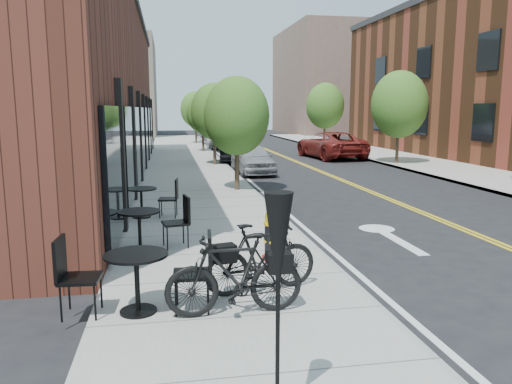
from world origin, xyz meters
TOP-DOWN VIEW (x-y plane):
  - ground at (0.00, 0.00)m, footprint 120.00×120.00m
  - sidewalk_near at (-2.00, 10.00)m, footprint 4.00×70.00m
  - sidewalk_far at (10.00, 10.00)m, footprint 4.00×70.00m
  - building_near at (-6.50, 14.00)m, footprint 5.00×28.00m
  - bg_building_left at (-8.00, 48.00)m, footprint 8.00×14.00m
  - bg_building_right at (16.00, 50.00)m, footprint 10.00×16.00m
  - tree_near_a at (-0.60, 9.00)m, footprint 2.20×2.20m
  - tree_near_b at (-0.60, 17.00)m, footprint 2.30×2.30m
  - tree_near_c at (-0.60, 25.00)m, footprint 2.10×2.10m
  - tree_near_d at (-0.60, 33.00)m, footprint 2.40×2.40m
  - tree_far_b at (8.60, 16.00)m, footprint 2.80×2.80m
  - tree_far_c at (8.60, 28.00)m, footprint 2.80×2.80m
  - fire_hydrant at (-1.05, 0.92)m, footprint 0.51×0.51m
  - bicycle_left at (-2.09, -1.43)m, footprint 1.86×0.57m
  - bicycle_right at (-1.57, -0.65)m, footprint 1.85×0.89m
  - bistro_set_a at (-3.37, -1.12)m, footprint 2.00×0.90m
  - bistro_set_b at (-3.49, 1.95)m, footprint 1.94×0.96m
  - bistro_set_c at (-3.60, 5.02)m, footprint 1.84×0.87m
  - patio_umbrella at (-2.04, -3.86)m, footprint 0.33×0.33m
  - parked_car_a at (0.80, 14.02)m, footprint 1.68×3.89m
  - parked_car_b at (0.80, 19.33)m, footprint 2.30×4.99m
  - parked_car_c at (1.10, 29.24)m, footprint 2.79×5.41m
  - parked_car_far at (6.44, 20.17)m, footprint 3.13×5.79m

SIDE VIEW (x-z plane):
  - ground at x=0.00m, z-range 0.00..0.00m
  - sidewalk_near at x=-2.00m, z-range 0.00..0.12m
  - sidewalk_far at x=10.00m, z-range 0.00..0.12m
  - fire_hydrant at x=-1.05m, z-range 0.09..1.06m
  - bistro_set_c at x=-3.60m, z-range 0.12..1.10m
  - bistro_set_b at x=-3.49m, z-range 0.12..1.15m
  - parked_car_a at x=0.80m, z-range 0.00..1.31m
  - bicycle_right at x=-1.57m, z-range 0.12..1.19m
  - bistro_set_a at x=-3.37m, z-range 0.12..1.19m
  - bicycle_left at x=-2.09m, z-range 0.12..1.23m
  - parked_car_c at x=1.10m, z-range 0.00..1.50m
  - parked_car_far at x=6.44m, z-range 0.00..1.54m
  - parked_car_b at x=0.80m, z-range 0.00..1.59m
  - patio_umbrella at x=-2.04m, z-range 0.57..2.64m
  - tree_near_c at x=-0.60m, z-range 0.69..4.37m
  - tree_near_a at x=-0.60m, z-range 0.70..4.51m
  - tree_near_b at x=-0.60m, z-range 0.72..4.70m
  - tree_near_d at x=-0.60m, z-range 0.73..4.85m
  - tree_far_b at x=8.60m, z-range 0.75..5.37m
  - tree_far_c at x=8.60m, z-range 0.75..5.37m
  - building_near at x=-6.50m, z-range 0.00..7.00m
  - bg_building_left at x=-8.00m, z-range 0.00..10.00m
  - bg_building_right at x=16.00m, z-range 0.00..12.00m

